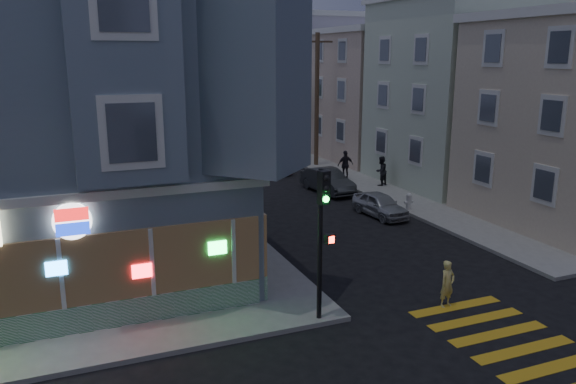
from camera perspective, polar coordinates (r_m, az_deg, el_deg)
ground at (r=14.43m, az=-0.71°, el=-18.31°), size 120.00×120.00×0.00m
sidewalk_ne at (r=44.64m, az=16.37°, el=3.38°), size 24.00×42.00×0.15m
corner_building at (r=22.53m, az=-26.16°, el=7.66°), size 14.60×14.60×11.40m
row_house_b at (r=36.45m, az=19.38°, el=9.41°), size 12.00×8.60×10.50m
row_house_c at (r=43.67m, az=11.47°, el=9.50°), size 12.00×8.60×9.00m
row_house_d at (r=51.37m, az=5.92°, el=11.13°), size 12.00×8.60×10.50m
utility_pole at (r=39.13m, az=2.95°, el=9.51°), size 2.20×0.30×9.00m
street_tree_near at (r=44.77m, az=-0.10°, el=8.95°), size 3.00×3.00×5.30m
street_tree_far at (r=52.26m, az=-3.41°, el=9.61°), size 3.00×3.00×5.30m
running_child at (r=18.33m, az=15.89°, el=-8.97°), size 0.60×0.45×1.49m
pedestrian_a at (r=33.56m, az=9.43°, el=2.12°), size 1.03×0.94×1.73m
pedestrian_b at (r=35.03m, az=5.86°, el=2.77°), size 1.06×0.47×1.78m
parked_car_a at (r=27.67m, az=9.34°, el=-1.28°), size 1.63×3.51×1.16m
parked_car_b at (r=32.11m, az=4.03°, el=1.14°), size 1.79×4.24×1.36m
parked_car_c at (r=38.00m, az=-1.53°, el=3.04°), size 2.15×4.43×1.24m
parked_car_d at (r=43.51m, az=-1.34°, el=4.49°), size 2.51×4.99×1.36m
traffic_signal at (r=15.73m, az=3.54°, el=-2.86°), size 0.55×0.50×4.47m
fire_hydrant at (r=28.62m, az=12.17°, el=-0.88°), size 0.49×0.28×0.85m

